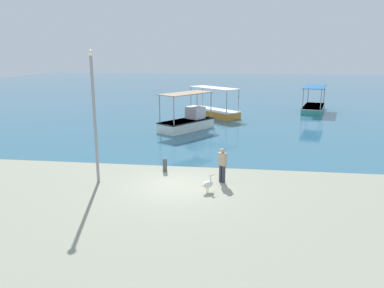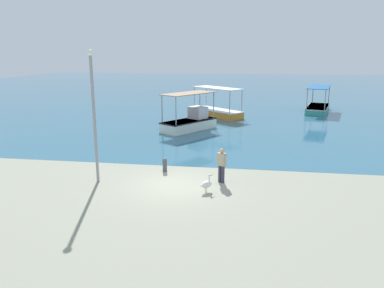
{
  "view_description": "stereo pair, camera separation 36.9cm",
  "coord_description": "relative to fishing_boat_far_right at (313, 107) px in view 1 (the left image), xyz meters",
  "views": [
    {
      "loc": [
        2.99,
        -16.44,
        6.15
      ],
      "look_at": [
        0.44,
        2.62,
        1.39
      ],
      "focal_mm": 35.0,
      "sensor_mm": 36.0,
      "label": 1
    },
    {
      "loc": [
        3.35,
        -16.39,
        6.15
      ],
      "look_at": [
        0.44,
        2.62,
        1.39
      ],
      "focal_mm": 35.0,
      "sensor_mm": 36.0,
      "label": 2
    }
  ],
  "objects": [
    {
      "name": "fishing_boat_near_left",
      "position": [
        -11.78,
        -11.11,
        0.19
      ],
      "size": [
        4.27,
        5.03,
        2.98
      ],
      "color": "white",
      "rests_on": "harbor_water"
    },
    {
      "name": "fishing_boat_outer",
      "position": [
        -10.19,
        -4.4,
        0.03
      ],
      "size": [
        5.37,
        5.06,
        2.79
      ],
      "color": "orange",
      "rests_on": "harbor_water"
    },
    {
      "name": "fisherman_standing",
      "position": [
        -8.32,
        -23.3,
        0.41
      ],
      "size": [
        0.46,
        0.4,
        1.69
      ],
      "color": "#323342",
      "rests_on": "ground"
    },
    {
      "name": "mooring_bollard",
      "position": [
        -11.4,
        -22.02,
        -0.11
      ],
      "size": [
        0.24,
        0.24,
        0.72
      ],
      "color": "#47474C",
      "rests_on": "ground"
    },
    {
      "name": "ground",
      "position": [
        -10.49,
        -24.04,
        -0.5
      ],
      "size": [
        120.0,
        120.0,
        0.0
      ],
      "primitive_type": "plane",
      "color": "gray"
    },
    {
      "name": "harbor_water",
      "position": [
        -10.49,
        23.96,
        -0.5
      ],
      "size": [
        110.0,
        90.0,
        0.0
      ],
      "primitive_type": "cube",
      "color": "#306680",
      "rests_on": "ground"
    },
    {
      "name": "lamp_post",
      "position": [
        -14.27,
        -24.06,
        2.98
      ],
      "size": [
        0.28,
        0.28,
        6.24
      ],
      "color": "gray",
      "rests_on": "ground"
    },
    {
      "name": "fishing_boat_far_right",
      "position": [
        0.0,
        0.0,
        0.0
      ],
      "size": [
        3.37,
        6.06,
        2.63
      ],
      "color": "teal",
      "rests_on": "harbor_water"
    },
    {
      "name": "pelican",
      "position": [
        -8.88,
        -24.68,
        -0.12
      ],
      "size": [
        0.64,
        0.66,
        0.8
      ],
      "color": "#E0997A",
      "rests_on": "ground"
    }
  ]
}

